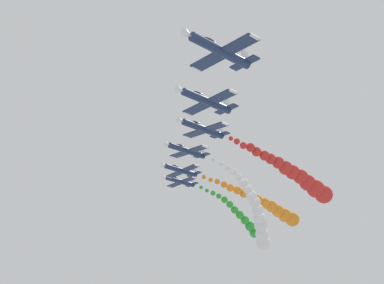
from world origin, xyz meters
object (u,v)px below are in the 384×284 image
Objects in this scene: airplane_trailing at (180,181)px; airplane_right_outer at (181,170)px; airplane_left_inner at (206,101)px; airplane_right_inner at (203,129)px; airplane_left_outer at (186,150)px; airplane_lead at (220,50)px.

airplane_right_outer is at bearing 138.90° from airplane_trailing.
airplane_left_inner is at bearing 141.73° from airplane_trailing.
airplane_right_outer is 16.19m from airplane_trailing.
airplane_right_inner is 1.00× the size of airplane_right_outer.
airplane_left_inner is 62.76m from airplane_trailing.
airplane_left_inner is 30.91m from airplane_left_outer.
airplane_right_inner reaches higher than airplane_left_inner.
airplane_lead is 47.51m from airplane_left_outer.
airplane_right_outer reaches higher than airplane_lead.
airplane_left_inner is (12.84, -10.40, 1.73)m from airplane_lead.
airplane_left_inner is 15.06m from airplane_right_inner.
airplane_left_outer reaches higher than airplane_left_inner.
airplane_left_inner is at bearing -39.02° from airplane_lead.
airplane_left_inner is 1.00× the size of airplane_right_inner.
airplane_left_inner is 1.00× the size of airplane_trailing.
airplane_left_inner is at bearing 142.70° from airplane_right_outer.
airplane_right_inner is 31.63m from airplane_right_outer.
airplane_right_inner is 15.96m from airplane_left_outer.
airplane_lead is 1.00× the size of airplane_left_inner.
airplane_trailing reaches higher than airplane_left_outer.
airplane_trailing reaches higher than airplane_right_outer.
airplane_lead is at bearing 142.20° from airplane_left_outer.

